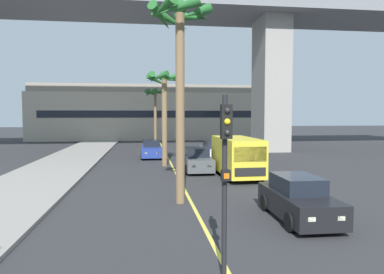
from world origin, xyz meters
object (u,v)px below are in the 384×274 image
car_queue_third (298,199)px  delivery_van (237,156)px  palm_tree_near_median (164,92)px  palm_tree_mid_median (155,99)px  car_queue_second (197,160)px  traffic_light_median_near (225,161)px  car_queue_fourth (214,151)px  car_queue_front (151,149)px  palm_tree_far_median (180,43)px

car_queue_third → delivery_van: (0.02, 8.63, 0.57)m
palm_tree_near_median → palm_tree_mid_median: (-0.21, 16.16, 0.18)m
car_queue_second → traffic_light_median_near: bearing=-96.1°
palm_tree_mid_median → traffic_light_median_near: bearing=-89.0°
traffic_light_median_near → car_queue_second: bearing=83.9°
car_queue_third → palm_tree_mid_median: palm_tree_mid_median is taller
car_queue_third → car_queue_fourth: size_ratio=1.00×
car_queue_front → car_queue_third: same height
car_queue_fourth → traffic_light_median_near: 21.42m
car_queue_front → traffic_light_median_near: traffic_light_median_near is taller
car_queue_second → palm_tree_near_median: palm_tree_near_median is taller
car_queue_front → palm_tree_mid_median: (0.65, 11.08, 4.86)m
car_queue_third → delivery_van: size_ratio=0.78×
car_queue_fourth → delivery_van: 8.21m
car_queue_second → palm_tree_mid_median: (-2.23, 18.86, 4.86)m
car_queue_front → car_queue_third: bearing=-75.5°
car_queue_third → palm_tree_near_median: palm_tree_near_median is taller
palm_tree_mid_median → palm_tree_near_median: bearing=-89.2°
car_queue_front → palm_tree_far_median: palm_tree_far_median is taller
traffic_light_median_near → palm_tree_near_median: size_ratio=0.61×
palm_tree_near_median → palm_tree_far_median: size_ratio=0.81×
car_queue_third → delivery_van: 8.65m
car_queue_front → car_queue_fourth: bearing=-21.9°
palm_tree_near_median → car_queue_third: bearing=-73.7°
car_queue_front → car_queue_third: (4.89, -18.87, 0.00)m
palm_tree_far_median → palm_tree_mid_median: bearing=90.6°
car_queue_second → car_queue_third: 11.27m
delivery_van → car_queue_second: bearing=129.6°
car_queue_second → delivery_van: (2.03, -2.46, 0.57)m
car_queue_front → car_queue_third: size_ratio=0.99×
car_queue_front → palm_tree_near_median: palm_tree_near_median is taller
car_queue_fourth → delivery_van: bearing=-91.3°
car_queue_third → palm_tree_far_median: (-3.95, 2.86, 5.98)m
traffic_light_median_near → car_queue_front: bearing=93.1°
car_queue_second → palm_tree_far_median: 10.36m
car_queue_third → palm_tree_near_median: 15.12m
car_queue_third → palm_tree_far_median: palm_tree_far_median is taller
car_queue_fourth → delivery_van: delivery_van is taller
car_queue_third → delivery_van: delivery_van is taller
car_queue_front → palm_tree_far_median: size_ratio=0.49×
traffic_light_median_near → palm_tree_far_median: 8.07m
palm_tree_far_median → delivery_van: bearing=55.5°
palm_tree_far_median → car_queue_fourth: bearing=73.5°
traffic_light_median_near → palm_tree_mid_median: 34.24m
car_queue_second → delivery_van: bearing=-50.4°
car_queue_front → palm_tree_near_median: size_ratio=0.60×
car_queue_third → car_queue_fourth: same height
car_queue_front → car_queue_second: size_ratio=0.99×
palm_tree_near_median → car_queue_second: bearing=-53.3°
car_queue_second → car_queue_fourth: size_ratio=1.00×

